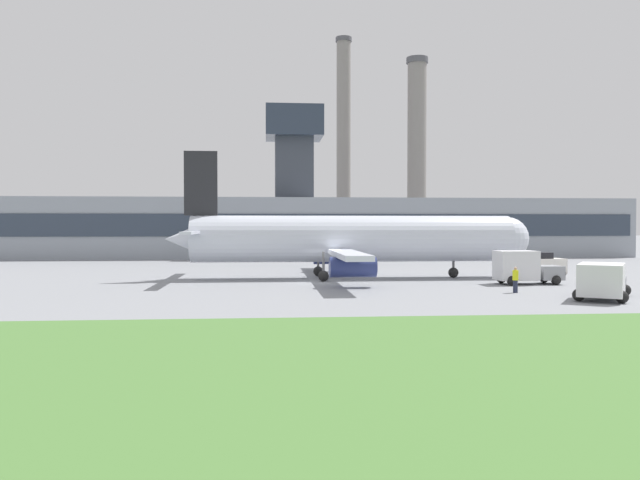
{
  "coord_description": "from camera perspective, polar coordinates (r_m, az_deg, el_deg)",
  "views": [
    {
      "loc": [
        -4.19,
        -46.17,
        4.26
      ],
      "look_at": [
        0.04,
        3.12,
        3.08
      ],
      "focal_mm": 35.0,
      "sensor_mm": 36.0,
      "label": 1
    }
  ],
  "objects": [
    {
      "name": "terminal_building",
      "position": [
        83.16,
        -2.04,
        1.51
      ],
      "size": [
        88.2,
        10.7,
        19.77
      ],
      "color": "#8C939E",
      "rests_on": "ground_plane"
    },
    {
      "name": "ground_crew_person",
      "position": [
        41.12,
        17.44,
        -3.47
      ],
      "size": [
        0.51,
        0.51,
        1.63
      ],
      "color": "#23283D",
      "rests_on": "ground_plane"
    },
    {
      "name": "ground_plane",
      "position": [
        46.56,
        0.28,
        -3.88
      ],
      "size": [
        400.0,
        400.0,
        0.0
      ],
      "primitive_type": "plane",
      "color": "gray"
    },
    {
      "name": "pushback_tug",
      "position": [
        53.99,
        19.72,
        -2.27
      ],
      "size": [
        3.37,
        2.53,
        2.04
      ],
      "color": "white",
      "rests_on": "ground_plane"
    },
    {
      "name": "smokestack_right",
      "position": [
        115.35,
        8.85,
        7.9
      ],
      "size": [
        3.91,
        3.91,
        34.53
      ],
      "color": "gray",
      "rests_on": "ground_plane"
    },
    {
      "name": "airplane",
      "position": [
        49.72,
        2.54,
        0.05
      ],
      "size": [
        29.2,
        25.46,
        10.04
      ],
      "color": "silver",
      "rests_on": "ground_plane"
    },
    {
      "name": "smokestack_left",
      "position": [
        116.12,
        2.17,
        8.89
      ],
      "size": [
        2.97,
        2.97,
        38.68
      ],
      "color": "gray",
      "rests_on": "ground_plane"
    },
    {
      "name": "baggage_truck",
      "position": [
        39.24,
        24.39,
        -3.45
      ],
      "size": [
        5.08,
        6.11,
        2.09
      ],
      "color": "gray",
      "rests_on": "ground_plane"
    },
    {
      "name": "fuel_truck",
      "position": [
        47.23,
        18.11,
        -2.45
      ],
      "size": [
        4.74,
        2.6,
        2.41
      ],
      "color": "gray",
      "rests_on": "ground_plane"
    }
  ]
}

